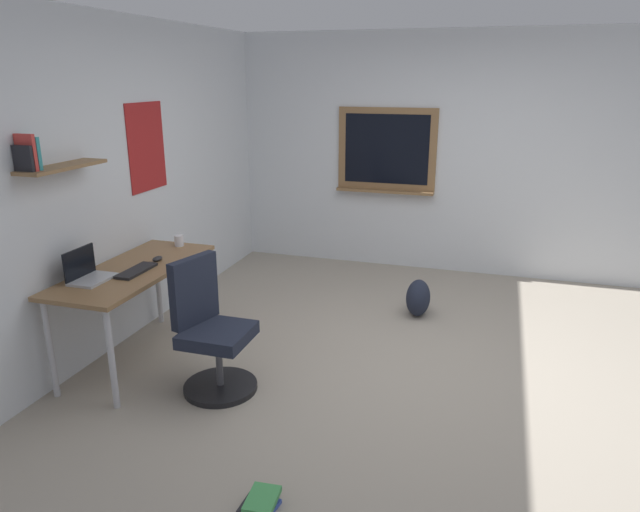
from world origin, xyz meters
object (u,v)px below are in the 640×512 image
(desk, at_px, (134,278))
(backpack, at_px, (418,298))
(computer_mouse, at_px, (157,259))
(book_stack_on_floor, at_px, (260,504))
(office_chair, at_px, (211,335))
(laptop, at_px, (88,273))
(keyboard, at_px, (136,271))
(coffee_mug, at_px, (179,241))

(desk, bearing_deg, backpack, -52.31)
(computer_mouse, distance_m, book_stack_on_floor, 2.20)
(office_chair, bearing_deg, computer_mouse, 56.92)
(computer_mouse, bearing_deg, desk, 159.92)
(laptop, height_order, keyboard, laptop)
(keyboard, bearing_deg, book_stack_on_floor, -129.19)
(backpack, height_order, book_stack_on_floor, backpack)
(coffee_mug, bearing_deg, book_stack_on_floor, -141.24)
(backpack, bearing_deg, desk, 127.69)
(desk, height_order, computer_mouse, computer_mouse)
(backpack, bearing_deg, office_chair, 145.18)
(office_chair, height_order, book_stack_on_floor, office_chair)
(desk, height_order, coffee_mug, coffee_mug)
(keyboard, distance_m, backpack, 2.52)
(desk, height_order, office_chair, office_chair)
(desk, xyz_separation_m, computer_mouse, (0.21, -0.08, 0.10))
(computer_mouse, xyz_separation_m, book_stack_on_floor, (-1.48, -1.47, -0.73))
(keyboard, bearing_deg, coffee_mug, 4.12)
(coffee_mug, bearing_deg, office_chair, -139.76)
(keyboard, distance_m, computer_mouse, 0.28)
(office_chair, xyz_separation_m, keyboard, (0.16, 0.67, 0.35))
(laptop, distance_m, computer_mouse, 0.58)
(keyboard, xyz_separation_m, coffee_mug, (0.69, 0.05, 0.04))
(desk, distance_m, keyboard, 0.14)
(desk, relative_size, keyboard, 3.90)
(laptop, height_order, coffee_mug, laptop)
(laptop, bearing_deg, coffee_mug, -10.30)
(desk, distance_m, laptop, 0.38)
(desk, xyz_separation_m, keyboard, (-0.07, -0.08, 0.09))
(laptop, bearing_deg, backpack, -48.86)
(book_stack_on_floor, bearing_deg, laptop, 60.81)
(laptop, height_order, backpack, laptop)
(desk, distance_m, backpack, 2.52)
(desk, xyz_separation_m, book_stack_on_floor, (-1.27, -1.54, -0.63))
(backpack, bearing_deg, coffee_mug, 114.71)
(office_chair, height_order, computer_mouse, office_chair)
(office_chair, bearing_deg, coffee_mug, 40.24)
(desk, distance_m, computer_mouse, 0.24)
(desk, xyz_separation_m, backpack, (1.51, -1.95, -0.50))
(book_stack_on_floor, bearing_deg, keyboard, 50.81)
(laptop, distance_m, keyboard, 0.34)
(office_chair, relative_size, keyboard, 2.57)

